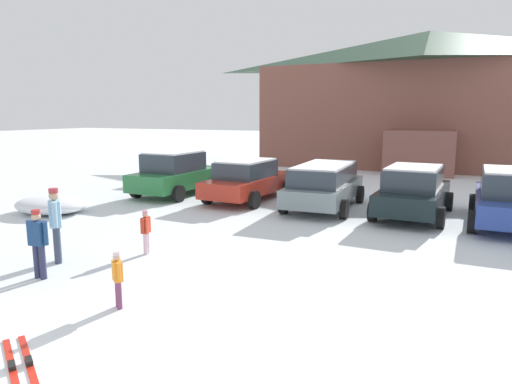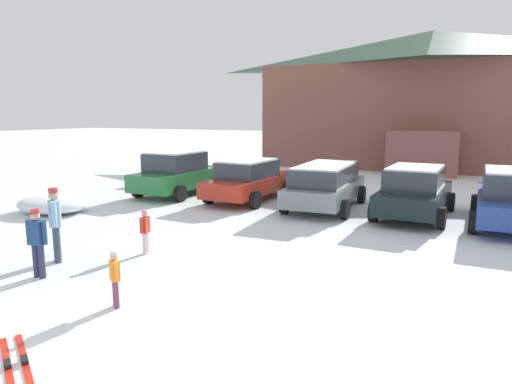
{
  "view_description": "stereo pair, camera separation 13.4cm",
  "coord_description": "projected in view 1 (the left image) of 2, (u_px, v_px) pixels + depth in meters",
  "views": [
    {
      "loc": [
        4.33,
        -2.43,
        3.26
      ],
      "look_at": [
        -0.98,
        8.74,
        1.14
      ],
      "focal_mm": 32.0,
      "sensor_mm": 36.0,
      "label": 1
    },
    {
      "loc": [
        4.45,
        -2.37,
        3.26
      ],
      "look_at": [
        -0.98,
        8.74,
        1.14
      ],
      "focal_mm": 32.0,
      "sensor_mm": 36.0,
      "label": 2
    }
  ],
  "objects": [
    {
      "name": "parked_blue_hatchback",
      "position": [
        508.0,
        197.0,
        13.36
      ],
      "size": [
        2.07,
        4.71,
        1.7
      ],
      "color": "#284094",
      "rests_on": "ground"
    },
    {
      "name": "skier_child_in_orange_jacket",
      "position": [
        118.0,
        276.0,
        7.68
      ],
      "size": [
        0.31,
        0.26,
        0.99
      ],
      "color": "#74395D",
      "rests_on": "ground"
    },
    {
      "name": "skier_child_in_red_jacket",
      "position": [
        146.0,
        230.0,
        10.66
      ],
      "size": [
        0.21,
        0.38,
        1.05
      ],
      "color": "beige",
      "rests_on": "ground"
    },
    {
      "name": "skier_teen_in_navy_coat",
      "position": [
        38.0,
        240.0,
        9.03
      ],
      "size": [
        0.52,
        0.22,
        1.41
      ],
      "color": "#2D3050",
      "rests_on": "ground"
    },
    {
      "name": "parked_grey_wagon",
      "position": [
        324.0,
        184.0,
        15.86
      ],
      "size": [
        2.39,
        4.73,
        1.56
      ],
      "color": "gray",
      "rests_on": "ground"
    },
    {
      "name": "ski_lodge",
      "position": [
        426.0,
        99.0,
        27.91
      ],
      "size": [
        20.19,
        9.67,
        8.2
      ],
      "color": "brown",
      "rests_on": "ground"
    },
    {
      "name": "parked_green_coupe",
      "position": [
        176.0,
        173.0,
        18.51
      ],
      "size": [
        2.29,
        4.34,
        1.78
      ],
      "color": "#277139",
      "rests_on": "ground"
    },
    {
      "name": "plowed_snow_pile",
      "position": [
        51.0,
        204.0,
        15.19
      ],
      "size": [
        2.51,
        2.01,
        0.57
      ],
      "primitive_type": "ellipsoid",
      "color": "white",
      "rests_on": "ground"
    },
    {
      "name": "skier_adult_in_blue_parka",
      "position": [
        56.0,
        221.0,
        10.01
      ],
      "size": [
        0.49,
        0.46,
        1.67
      ],
      "color": "#374156",
      "rests_on": "ground"
    },
    {
      "name": "parked_black_sedan",
      "position": [
        414.0,
        191.0,
        14.59
      ],
      "size": [
        2.27,
        4.56,
        1.64
      ],
      "color": "black",
      "rests_on": "ground"
    },
    {
      "name": "parked_red_sedan",
      "position": [
        248.0,
        179.0,
        17.35
      ],
      "size": [
        2.25,
        4.65,
        1.57
      ],
      "color": "#B22C1D",
      "rests_on": "ground"
    },
    {
      "name": "pair_of_skis",
      "position": [
        20.0,
        364.0,
        5.98
      ],
      "size": [
        1.58,
        1.13,
        0.08
      ],
      "color": "red",
      "rests_on": "ground"
    }
  ]
}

